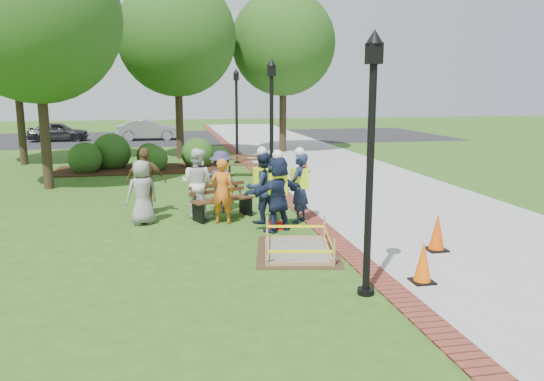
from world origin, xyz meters
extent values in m
plane|color=#285116|center=(0.00, 0.00, 0.00)|extent=(100.00, 100.00, 0.00)
cube|color=#9E9E99|center=(5.00, 10.00, 0.01)|extent=(6.00, 60.00, 0.02)
cube|color=maroon|center=(1.75, 10.00, 0.01)|extent=(0.50, 60.00, 0.03)
cube|color=#381E0F|center=(-3.00, 12.00, 0.02)|extent=(7.00, 3.00, 0.05)
cube|color=black|center=(0.00, 27.00, 0.00)|extent=(36.00, 12.00, 0.01)
cube|color=#47331E|center=(0.71, -0.50, 0.00)|extent=(2.12, 2.59, 0.01)
cube|color=gray|center=(0.71, -0.50, 0.02)|extent=(1.53, 2.00, 0.04)
cube|color=tan|center=(0.71, -0.50, 0.04)|extent=(1.67, 2.14, 0.08)
cube|color=tan|center=(0.71, -0.50, 0.28)|extent=(1.71, 2.18, 0.55)
cube|color=yellow|center=(0.71, -0.50, 0.30)|extent=(1.65, 2.12, 0.06)
cube|color=brown|center=(-0.52, 2.74, 0.51)|extent=(1.72, 1.13, 0.04)
cube|color=brown|center=(-0.63, 2.98, 0.77)|extent=(1.54, 0.73, 0.27)
cube|color=black|center=(-0.52, 2.74, 0.24)|extent=(1.61, 1.13, 0.49)
cube|color=brown|center=(1.13, 9.43, 0.46)|extent=(1.57, 0.70, 0.04)
cube|color=brown|center=(1.18, 9.67, 0.70)|extent=(1.50, 0.31, 0.24)
cube|color=black|center=(1.13, 9.43, 0.22)|extent=(1.44, 0.74, 0.44)
cube|color=black|center=(2.41, -2.72, 0.03)|extent=(0.39, 0.39, 0.05)
cone|color=#FA6507|center=(2.41, -2.72, 0.41)|extent=(0.31, 0.31, 0.71)
cube|color=black|center=(3.59, -1.04, 0.03)|extent=(0.42, 0.42, 0.05)
cone|color=#EB4C07|center=(3.59, -1.04, 0.44)|extent=(0.33, 0.33, 0.77)
cube|color=black|center=(3.63, 10.02, 0.03)|extent=(0.42, 0.42, 0.06)
cone|color=#EF3007|center=(3.63, 10.02, 0.45)|extent=(0.33, 0.33, 0.78)
cube|color=#AC120D|center=(0.65, 1.39, 0.09)|extent=(0.42, 0.33, 0.19)
cylinder|color=black|center=(1.25, -3.00, 1.90)|extent=(0.12, 0.12, 3.80)
cube|color=black|center=(1.25, -3.00, 3.90)|extent=(0.22, 0.22, 0.32)
cone|color=black|center=(1.25, -3.00, 4.15)|extent=(0.28, 0.28, 0.22)
cylinder|color=black|center=(1.25, -3.00, 0.05)|extent=(0.28, 0.28, 0.10)
cylinder|color=black|center=(1.25, 5.00, 1.90)|extent=(0.12, 0.12, 3.80)
cube|color=black|center=(1.25, 5.00, 3.90)|extent=(0.22, 0.22, 0.32)
cone|color=black|center=(1.25, 5.00, 4.15)|extent=(0.28, 0.28, 0.22)
cylinder|color=black|center=(1.25, 5.00, 0.05)|extent=(0.28, 0.28, 0.10)
cylinder|color=black|center=(1.25, 13.00, 1.90)|extent=(0.12, 0.12, 3.80)
cube|color=black|center=(1.25, 13.00, 3.90)|extent=(0.22, 0.22, 0.32)
cone|color=black|center=(1.25, 13.00, 4.15)|extent=(0.28, 0.28, 0.22)
cylinder|color=black|center=(1.25, 13.00, 0.05)|extent=(0.28, 0.28, 0.10)
cylinder|color=#3D2D1E|center=(-5.92, 8.19, 2.32)|extent=(0.33, 0.33, 4.63)
sphere|color=#1E4B15|center=(-5.92, 8.19, 5.62)|extent=(5.51, 5.51, 5.51)
cylinder|color=#3D2D1E|center=(-1.23, 15.43, 2.39)|extent=(0.36, 0.36, 4.78)
sphere|color=#1E4B15|center=(-1.23, 15.43, 5.80)|extent=(5.62, 5.62, 5.62)
cylinder|color=#3D2D1E|center=(4.32, 17.22, 2.36)|extent=(0.38, 0.38, 4.72)
sphere|color=#1E4B15|center=(4.32, 17.22, 5.73)|extent=(5.48, 5.48, 5.48)
cylinder|color=#3D2D1E|center=(-8.25, 14.69, 2.42)|extent=(0.33, 0.33, 4.84)
sphere|color=#1E4B15|center=(-8.25, 14.69, 5.87)|extent=(5.82, 5.82, 5.82)
sphere|color=#1E4B15|center=(-5.18, 11.62, 0.00)|extent=(1.35, 1.35, 1.35)
sphere|color=#1E4B15|center=(-4.23, 12.63, 0.00)|extent=(1.63, 1.63, 1.63)
sphere|color=#1E4B15|center=(-2.44, 11.60, 0.00)|extent=(1.16, 1.16, 1.16)
sphere|color=#1E4B15|center=(-0.58, 12.34, 0.00)|extent=(1.40, 1.40, 1.40)
sphere|color=#1E4B15|center=(-2.67, 13.08, 0.00)|extent=(1.10, 1.10, 1.10)
imported|color=gray|center=(-2.56, 2.53, 0.81)|extent=(0.61, 0.51, 1.63)
imported|color=orange|center=(-0.58, 2.21, 0.83)|extent=(0.61, 0.49, 1.66)
imported|color=white|center=(-1.16, 2.96, 0.92)|extent=(0.70, 0.63, 1.84)
imported|color=brown|center=(-2.49, 3.56, 0.91)|extent=(0.61, 0.42, 1.82)
imported|color=#343257|center=(-0.47, 3.48, 0.85)|extent=(0.64, 0.54, 1.70)
imported|color=#16233B|center=(0.64, 1.22, 0.91)|extent=(0.69, 0.60, 1.81)
cube|color=#C6F414|center=(0.64, 1.22, 1.16)|extent=(0.42, 0.26, 0.52)
sphere|color=white|center=(0.64, 1.22, 1.84)|extent=(0.25, 0.25, 0.25)
imported|color=#182C40|center=(1.36, 1.95, 0.89)|extent=(0.64, 0.67, 1.78)
cube|color=#C6F414|center=(1.36, 1.95, 1.14)|extent=(0.42, 0.26, 0.52)
sphere|color=white|center=(1.36, 1.95, 1.81)|extent=(0.25, 0.25, 0.25)
imported|color=#1B2148|center=(0.42, 2.11, 0.90)|extent=(0.67, 0.54, 1.80)
cube|color=#C6F414|center=(0.42, 2.11, 1.16)|extent=(0.42, 0.26, 0.52)
sphere|color=white|center=(0.42, 2.11, 1.83)|extent=(0.25, 0.25, 0.25)
imported|color=#2B2B2E|center=(-8.79, 25.84, 0.00)|extent=(2.07, 4.34, 1.38)
imported|color=#B0AFB5|center=(-3.02, 25.59, 0.00)|extent=(2.05, 4.59, 1.49)
camera|label=1|loc=(-1.93, -10.88, 3.37)|focal=35.00mm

